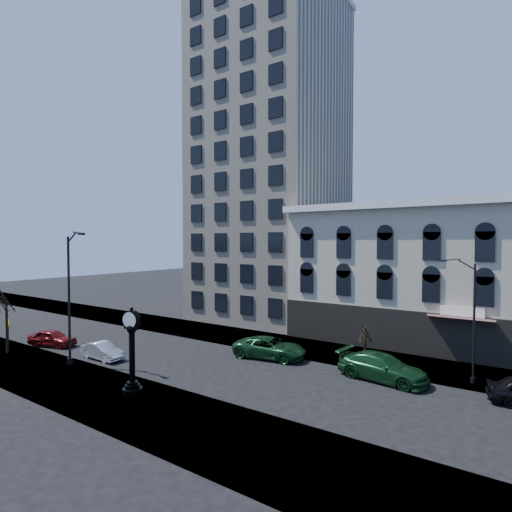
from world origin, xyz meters
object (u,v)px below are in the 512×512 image
Objects in this scene: street_clock at (132,354)px; car_near_b at (103,351)px; warning_sign at (8,327)px; car_near_a at (52,338)px; street_lamp_near at (73,263)px.

car_near_b is at bearing 143.05° from street_clock.
warning_sign is 0.55× the size of car_near_a.
street_lamp_near is at bearing 158.92° from street_clock.
street_clock is at bearing -113.24° from car_near_b.
street_clock reaches higher than warning_sign.
street_lamp_near reaches higher than car_near_b.
warning_sign is at bearing 163.23° from street_clock.
street_lamp_near is 4.27× the size of warning_sign.
street_clock is 0.52× the size of street_lamp_near.
warning_sign is at bearing 103.72° from car_near_b.
street_clock is at bearing -121.02° from car_near_a.
street_clock is 1.33× the size of car_near_b.
street_clock is 8.83m from car_near_b.
street_lamp_near is (-7.75, 1.08, 5.18)m from street_clock.
car_near_b is at bearing -107.32° from car_near_a.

